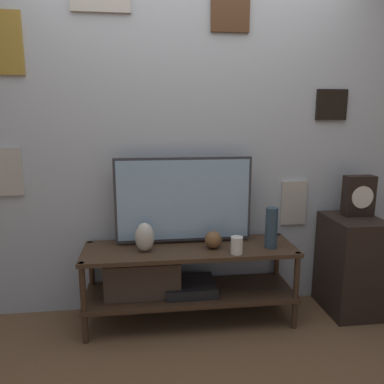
# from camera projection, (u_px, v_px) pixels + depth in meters

# --- Properties ---
(ground_plane) EXTENTS (12.00, 12.00, 0.00)m
(ground_plane) POSITION_uv_depth(u_px,v_px,m) (195.00, 341.00, 2.49)
(ground_plane) COLOR brown
(wall_back) EXTENTS (6.40, 0.08, 2.70)m
(wall_back) POSITION_uv_depth(u_px,v_px,m) (185.00, 132.00, 2.75)
(wall_back) COLOR #B2BCC6
(wall_back) RESTS_ON ground_plane
(media_console) EXTENTS (1.49, 0.46, 0.56)m
(media_console) POSITION_uv_depth(u_px,v_px,m) (172.00, 275.00, 2.67)
(media_console) COLOR #422D1E
(media_console) RESTS_ON ground_plane
(television) EXTENTS (0.98, 0.05, 0.63)m
(television) POSITION_uv_depth(u_px,v_px,m) (184.00, 200.00, 2.67)
(television) COLOR #333338
(television) RESTS_ON media_console
(vase_round_glass) EXTENTS (0.12, 0.12, 0.12)m
(vase_round_glass) POSITION_uv_depth(u_px,v_px,m) (213.00, 240.00, 2.61)
(vase_round_glass) COLOR brown
(vase_round_glass) RESTS_ON media_console
(vase_tall_ceramic) EXTENTS (0.09, 0.09, 0.29)m
(vase_tall_ceramic) POSITION_uv_depth(u_px,v_px,m) (271.00, 228.00, 2.61)
(vase_tall_ceramic) COLOR #2D4251
(vase_tall_ceramic) RESTS_ON media_console
(vase_urn_stoneware) EXTENTS (0.13, 0.11, 0.20)m
(vase_urn_stoneware) POSITION_uv_depth(u_px,v_px,m) (145.00, 237.00, 2.55)
(vase_urn_stoneware) COLOR beige
(vase_urn_stoneware) RESTS_ON media_console
(candle_jar) EXTENTS (0.08, 0.08, 0.12)m
(candle_jar) POSITION_uv_depth(u_px,v_px,m) (237.00, 245.00, 2.51)
(candle_jar) COLOR silver
(candle_jar) RESTS_ON media_console
(side_table) EXTENTS (0.37, 0.46, 0.73)m
(side_table) POSITION_uv_depth(u_px,v_px,m) (351.00, 265.00, 2.83)
(side_table) COLOR black
(side_table) RESTS_ON ground_plane
(mantel_clock) EXTENTS (0.22, 0.11, 0.30)m
(mantel_clock) POSITION_uv_depth(u_px,v_px,m) (359.00, 196.00, 2.79)
(mantel_clock) COLOR black
(mantel_clock) RESTS_ON side_table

